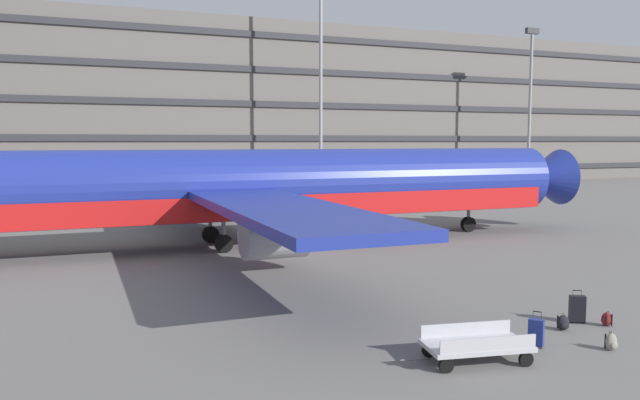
{
  "coord_description": "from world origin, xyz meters",
  "views": [
    {
      "loc": [
        -9.58,
        -28.73,
        5.48
      ],
      "look_at": [
        0.34,
        -4.36,
        3.0
      ],
      "focal_mm": 35.04,
      "sensor_mm": 36.0,
      "label": 1
    }
  ],
  "objects_px": {
    "suitcase_red": "(577,309)",
    "backpack_small": "(563,323)",
    "suitcase_orange": "(536,332)",
    "backpack_laid_flat": "(611,342)",
    "airliner": "(236,189)",
    "baggage_cart": "(476,345)",
    "backpack_navy": "(607,319)"
  },
  "relations": [
    {
      "from": "backpack_small",
      "to": "airliner",
      "type": "bearing_deg",
      "value": 105.89
    },
    {
      "from": "suitcase_orange",
      "to": "baggage_cart",
      "type": "relative_size",
      "value": 0.28
    },
    {
      "from": "suitcase_red",
      "to": "backpack_laid_flat",
      "type": "height_order",
      "value": "suitcase_red"
    },
    {
      "from": "airliner",
      "to": "backpack_small",
      "type": "bearing_deg",
      "value": -74.11
    },
    {
      "from": "airliner",
      "to": "suitcase_orange",
      "type": "relative_size",
      "value": 44.8
    },
    {
      "from": "backpack_laid_flat",
      "to": "backpack_navy",
      "type": "distance_m",
      "value": 2.36
    },
    {
      "from": "suitcase_red",
      "to": "backpack_small",
      "type": "xyz_separation_m",
      "value": [
        -0.94,
        -0.43,
        -0.23
      ]
    },
    {
      "from": "backpack_small",
      "to": "backpack_laid_flat",
      "type": "distance_m",
      "value": 1.85
    },
    {
      "from": "airliner",
      "to": "baggage_cart",
      "type": "xyz_separation_m",
      "value": [
        1.16,
        -19.05,
        -2.58
      ]
    },
    {
      "from": "backpack_small",
      "to": "baggage_cart",
      "type": "height_order",
      "value": "baggage_cart"
    },
    {
      "from": "suitcase_red",
      "to": "backpack_small",
      "type": "bearing_deg",
      "value": -155.56
    },
    {
      "from": "suitcase_orange",
      "to": "baggage_cart",
      "type": "xyz_separation_m",
      "value": [
        -2.17,
        -0.34,
        0.02
      ]
    },
    {
      "from": "suitcase_red",
      "to": "suitcase_orange",
      "type": "distance_m",
      "value": 2.99
    },
    {
      "from": "suitcase_red",
      "to": "baggage_cart",
      "type": "distance_m",
      "value": 5.12
    },
    {
      "from": "backpack_laid_flat",
      "to": "backpack_navy",
      "type": "bearing_deg",
      "value": 46.11
    },
    {
      "from": "airliner",
      "to": "suitcase_orange",
      "type": "height_order",
      "value": "airliner"
    },
    {
      "from": "suitcase_orange",
      "to": "backpack_laid_flat",
      "type": "distance_m",
      "value": 1.92
    },
    {
      "from": "backpack_laid_flat",
      "to": "backpack_navy",
      "type": "relative_size",
      "value": 1.1
    },
    {
      "from": "backpack_small",
      "to": "backpack_laid_flat",
      "type": "bearing_deg",
      "value": -93.59
    },
    {
      "from": "suitcase_orange",
      "to": "backpack_navy",
      "type": "distance_m",
      "value": 3.36
    },
    {
      "from": "suitcase_red",
      "to": "suitcase_orange",
      "type": "xyz_separation_m",
      "value": [
        -2.69,
        -1.29,
        -0.04
      ]
    },
    {
      "from": "airliner",
      "to": "backpack_small",
      "type": "distance_m",
      "value": 18.77
    },
    {
      "from": "backpack_navy",
      "to": "suitcase_orange",
      "type": "bearing_deg",
      "value": -167.58
    },
    {
      "from": "airliner",
      "to": "backpack_navy",
      "type": "xyz_separation_m",
      "value": [
        6.6,
        -17.99,
        -2.8
      ]
    },
    {
      "from": "backpack_small",
      "to": "backpack_navy",
      "type": "height_order",
      "value": "backpack_small"
    },
    {
      "from": "suitcase_red",
      "to": "backpack_small",
      "type": "height_order",
      "value": "suitcase_red"
    },
    {
      "from": "backpack_laid_flat",
      "to": "suitcase_red",
      "type": "bearing_deg",
      "value": 65.15
    },
    {
      "from": "airliner",
      "to": "suitcase_red",
      "type": "bearing_deg",
      "value": -70.95
    },
    {
      "from": "backpack_laid_flat",
      "to": "suitcase_orange",
      "type": "bearing_deg",
      "value": 149.17
    },
    {
      "from": "suitcase_red",
      "to": "backpack_small",
      "type": "distance_m",
      "value": 1.05
    },
    {
      "from": "airliner",
      "to": "suitcase_red",
      "type": "distance_m",
      "value": 18.61
    },
    {
      "from": "backpack_navy",
      "to": "backpack_small",
      "type": "bearing_deg",
      "value": 174.52
    }
  ]
}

